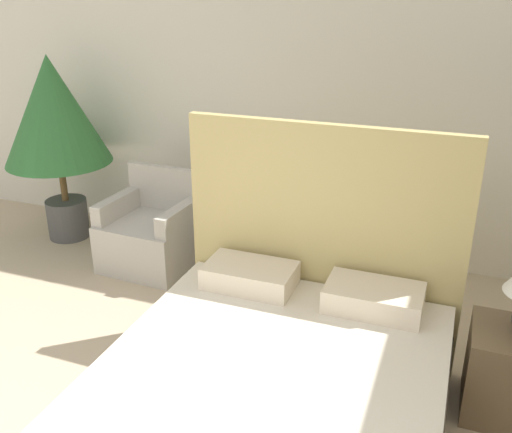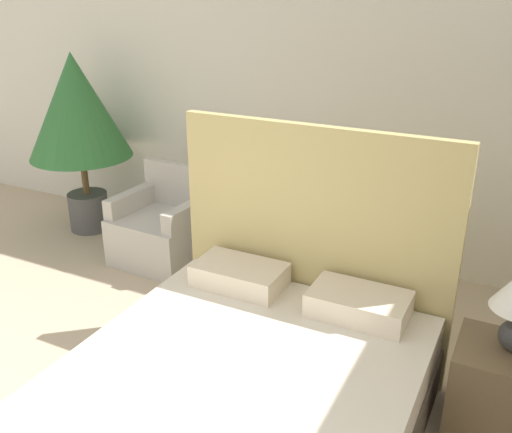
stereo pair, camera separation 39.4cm
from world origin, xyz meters
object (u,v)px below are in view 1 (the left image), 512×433
bed (265,409)px  armchair_near_window_right (266,256)px  potted_palm (54,117)px  armchair_near_window_left (151,237)px

bed → armchair_near_window_right: size_ratio=2.80×
bed → potted_palm: bearing=144.4°
bed → potted_palm: (-2.64, 1.88, 0.85)m
bed → armchair_near_window_right: (-0.59, 1.65, -0.03)m
bed → armchair_near_window_right: bearing=109.7°
armchair_near_window_left → potted_palm: 1.38m
armchair_near_window_left → armchair_near_window_right: (1.02, 0.00, 0.00)m
armchair_near_window_left → armchair_near_window_right: same height
bed → armchair_near_window_left: size_ratio=2.80×
armchair_near_window_right → potted_palm: potted_palm is taller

